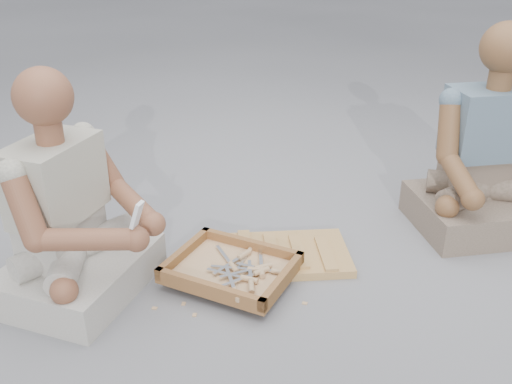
% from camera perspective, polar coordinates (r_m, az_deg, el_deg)
% --- Properties ---
extents(ground, '(60.00, 60.00, 0.00)m').
position_cam_1_polar(ground, '(2.34, 1.99, -9.04)').
color(ground, gray).
rests_on(ground, ground).
extents(carved_panel, '(0.61, 0.48, 0.04)m').
position_cam_1_polar(carved_panel, '(2.48, 3.02, -6.28)').
color(carved_panel, '#AE8D43').
rests_on(carved_panel, ground).
extents(tool_tray, '(0.57, 0.51, 0.06)m').
position_cam_1_polar(tool_tray, '(2.32, -2.49, -7.72)').
color(tool_tray, brown).
rests_on(tool_tray, carved_panel).
extents(chisel_0, '(0.13, 0.20, 0.02)m').
position_cam_1_polar(chisel_0, '(2.37, -1.53, -6.48)').
color(chisel_0, silver).
rests_on(chisel_0, tool_tray).
extents(chisel_1, '(0.17, 0.16, 0.02)m').
position_cam_1_polar(chisel_1, '(2.26, 0.06, -8.10)').
color(chisel_1, silver).
rests_on(chisel_1, tool_tray).
extents(chisel_2, '(0.06, 0.22, 0.02)m').
position_cam_1_polar(chisel_2, '(2.41, -0.83, -6.14)').
color(chisel_2, silver).
rests_on(chisel_2, tool_tray).
extents(chisel_3, '(0.20, 0.13, 0.02)m').
position_cam_1_polar(chisel_3, '(2.29, 0.21, -7.61)').
color(chisel_3, silver).
rests_on(chisel_3, tool_tray).
extents(chisel_4, '(0.22, 0.06, 0.02)m').
position_cam_1_polar(chisel_4, '(2.28, 1.89, -7.93)').
color(chisel_4, silver).
rests_on(chisel_4, tool_tray).
extents(chisel_5, '(0.22, 0.02, 0.02)m').
position_cam_1_polar(chisel_5, '(2.29, -0.50, -7.73)').
color(chisel_5, silver).
rests_on(chisel_5, tool_tray).
extents(chisel_6, '(0.06, 0.22, 0.02)m').
position_cam_1_polar(chisel_6, '(2.29, 0.57, -7.65)').
color(chisel_6, silver).
rests_on(chisel_6, tool_tray).
extents(chisel_7, '(0.06, 0.22, 0.02)m').
position_cam_1_polar(chisel_7, '(2.20, -0.49, -9.14)').
color(chisel_7, silver).
rests_on(chisel_7, tool_tray).
extents(chisel_8, '(0.10, 0.21, 0.02)m').
position_cam_1_polar(chisel_8, '(2.16, -2.10, -9.91)').
color(chisel_8, silver).
rests_on(chisel_8, tool_tray).
extents(chisel_9, '(0.14, 0.19, 0.02)m').
position_cam_1_polar(chisel_9, '(2.32, -2.47, -7.28)').
color(chisel_9, silver).
rests_on(chisel_9, tool_tray).
extents(chisel_10, '(0.22, 0.07, 0.02)m').
position_cam_1_polar(chisel_10, '(2.24, -1.18, -8.59)').
color(chisel_10, silver).
rests_on(chisel_10, tool_tray).
extents(wood_chip_0, '(0.02, 0.02, 0.00)m').
position_cam_1_polar(wood_chip_0, '(2.45, -1.46, -7.26)').
color(wood_chip_0, tan).
rests_on(wood_chip_0, ground).
extents(wood_chip_1, '(0.02, 0.02, 0.00)m').
position_cam_1_polar(wood_chip_1, '(2.18, -6.16, -12.13)').
color(wood_chip_1, tan).
rests_on(wood_chip_1, ground).
extents(wood_chip_2, '(0.02, 0.02, 0.00)m').
position_cam_1_polar(wood_chip_2, '(2.55, 0.42, -5.80)').
color(wood_chip_2, tan).
rests_on(wood_chip_2, ground).
extents(wood_chip_3, '(0.02, 0.02, 0.00)m').
position_cam_1_polar(wood_chip_3, '(2.23, 4.90, -11.02)').
color(wood_chip_3, tan).
rests_on(wood_chip_3, ground).
extents(wood_chip_4, '(0.02, 0.02, 0.00)m').
position_cam_1_polar(wood_chip_4, '(2.39, -9.08, -8.45)').
color(wood_chip_4, tan).
rests_on(wood_chip_4, ground).
extents(wood_chip_5, '(0.02, 0.02, 0.00)m').
position_cam_1_polar(wood_chip_5, '(2.24, -7.25, -11.03)').
color(wood_chip_5, tan).
rests_on(wood_chip_5, ground).
extents(wood_chip_6, '(0.02, 0.02, 0.00)m').
position_cam_1_polar(wood_chip_6, '(2.23, -10.11, -11.36)').
color(wood_chip_6, tan).
rests_on(wood_chip_6, ground).
extents(wood_chip_7, '(0.02, 0.02, 0.00)m').
position_cam_1_polar(wood_chip_7, '(2.48, -1.10, -6.77)').
color(wood_chip_7, tan).
rests_on(wood_chip_7, ground).
extents(craftsman, '(0.64, 0.64, 0.89)m').
position_cam_1_polar(craftsman, '(2.25, -17.98, -2.87)').
color(craftsman, '#BAB4AC').
rests_on(craftsman, ground).
extents(companion, '(0.73, 0.65, 0.95)m').
position_cam_1_polar(companion, '(2.82, 22.19, 2.60)').
color(companion, gray).
rests_on(companion, ground).
extents(mobile_phone, '(0.05, 0.05, 0.10)m').
position_cam_1_polar(mobile_phone, '(1.98, -11.83, -2.24)').
color(mobile_phone, white).
rests_on(mobile_phone, craftsman).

